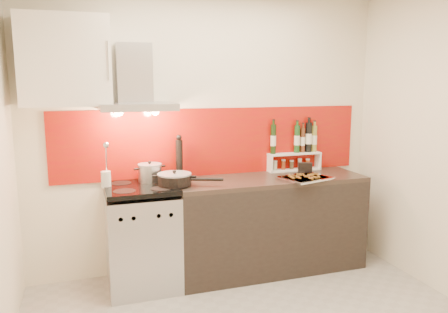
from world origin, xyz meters
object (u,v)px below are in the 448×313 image
object	(u,v)px
stock_pot	(150,172)
saute_pan	(175,179)
baking_tray	(305,178)
pepper_mill	(179,158)
counter	(269,223)
range_stove	(142,238)

from	to	relation	value
stock_pot	saute_pan	distance (m)	0.29
saute_pan	baking_tray	bearing A→B (deg)	-5.30
saute_pan	pepper_mill	size ratio (longest dim) A/B	1.31
counter	range_stove	bearing A→B (deg)	-179.77
counter	stock_pot	distance (m)	1.23
range_stove	stock_pot	bearing A→B (deg)	55.67
range_stove	counter	bearing A→B (deg)	0.23
stock_pot	baking_tray	size ratio (longest dim) A/B	0.42
range_stove	counter	size ratio (longest dim) A/B	0.51
counter	saute_pan	distance (m)	1.05
range_stove	stock_pot	size ratio (longest dim) A/B	4.27
counter	saute_pan	world-z (taller)	saute_pan
range_stove	saute_pan	world-z (taller)	saute_pan
saute_pan	pepper_mill	world-z (taller)	pepper_mill
pepper_mill	saute_pan	bearing A→B (deg)	-110.15
counter	stock_pot	world-z (taller)	stock_pot
saute_pan	baking_tray	xyz separation A→B (m)	(1.19, -0.11, -0.05)
counter	pepper_mill	world-z (taller)	pepper_mill
saute_pan	baking_tray	distance (m)	1.19
range_stove	baking_tray	world-z (taller)	baking_tray
range_stove	baking_tray	xyz separation A→B (m)	(1.47, -0.18, 0.47)
pepper_mill	range_stove	bearing A→B (deg)	-154.54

